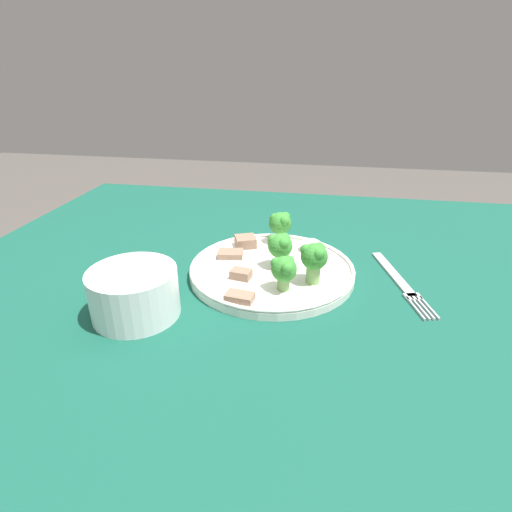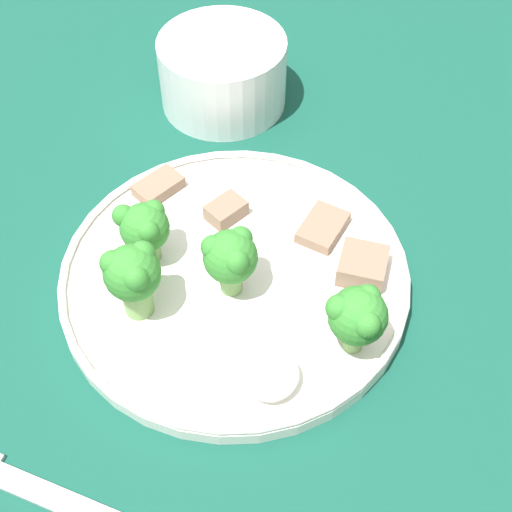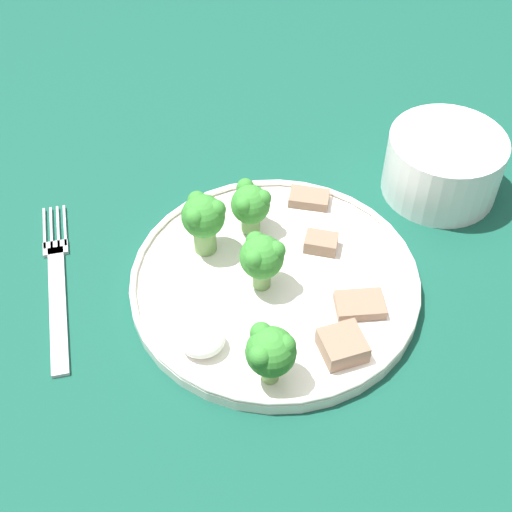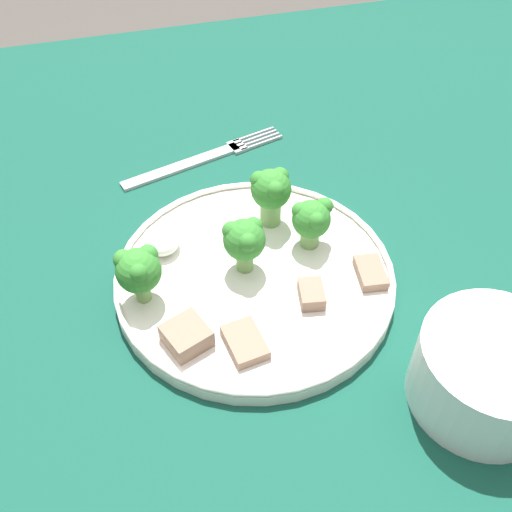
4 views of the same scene
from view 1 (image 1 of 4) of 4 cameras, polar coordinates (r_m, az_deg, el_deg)
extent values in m
cube|color=#114738|center=(0.60, 1.17, -7.45)|extent=(1.11, 1.08, 0.03)
cylinder|color=brown|center=(1.26, 27.93, -10.57)|extent=(0.06, 0.06, 0.69)
cylinder|color=brown|center=(1.32, -17.32, -6.81)|extent=(0.06, 0.06, 0.69)
cylinder|color=white|center=(0.65, 2.40, -2.19)|extent=(0.27, 0.27, 0.01)
torus|color=white|center=(0.65, 2.42, -1.49)|extent=(0.27, 0.27, 0.01)
cube|color=#B2B2B7|center=(0.69, 18.94, -2.33)|extent=(0.05, 0.15, 0.00)
cube|color=#B2B2B7|center=(0.64, 21.50, -5.49)|extent=(0.03, 0.02, 0.00)
cube|color=#B2B2B7|center=(0.61, 21.79, -6.96)|extent=(0.02, 0.06, 0.00)
cube|color=#B2B2B7|center=(0.61, 22.36, -6.90)|extent=(0.02, 0.06, 0.00)
cube|color=#B2B2B7|center=(0.62, 22.92, -6.84)|extent=(0.02, 0.06, 0.00)
cube|color=#B2B2B7|center=(0.62, 23.48, -6.78)|extent=(0.02, 0.06, 0.00)
cylinder|color=white|center=(0.57, -16.98, -5.07)|extent=(0.12, 0.12, 0.07)
cylinder|color=white|center=(0.57, -16.91, -5.53)|extent=(0.10, 0.10, 0.05)
cylinder|color=#709E56|center=(0.59, 3.95, -3.88)|extent=(0.02, 0.02, 0.02)
sphere|color=#337F2D|center=(0.58, 4.02, -1.87)|extent=(0.04, 0.04, 0.04)
sphere|color=#337F2D|center=(0.57, 2.92, -1.02)|extent=(0.02, 0.02, 0.02)
sphere|color=#337F2D|center=(0.56, 4.51, -1.60)|extent=(0.02, 0.02, 0.02)
sphere|color=#337F2D|center=(0.58, 4.70, -0.72)|extent=(0.02, 0.02, 0.02)
cylinder|color=#709E56|center=(0.65, 3.42, -0.61)|extent=(0.02, 0.02, 0.02)
sphere|color=#337F2D|center=(0.64, 3.48, 1.46)|extent=(0.04, 0.04, 0.04)
sphere|color=#337F2D|center=(0.64, 2.43, 2.28)|extent=(0.02, 0.02, 0.02)
sphere|color=#337F2D|center=(0.63, 3.94, 1.79)|extent=(0.02, 0.02, 0.02)
sphere|color=#337F2D|center=(0.64, 4.13, 2.53)|extent=(0.02, 0.02, 0.02)
cylinder|color=#709E56|center=(0.74, 3.57, 2.80)|extent=(0.01, 0.01, 0.02)
sphere|color=#337F2D|center=(0.73, 3.63, 4.66)|extent=(0.04, 0.04, 0.04)
sphere|color=#337F2D|center=(0.73, 2.68, 5.40)|extent=(0.02, 0.02, 0.02)
sphere|color=#337F2D|center=(0.72, 4.04, 5.01)|extent=(0.02, 0.02, 0.02)
sphere|color=#337F2D|center=(0.74, 4.21, 5.59)|extent=(0.02, 0.02, 0.02)
cylinder|color=#709E56|center=(0.61, 8.15, -2.51)|extent=(0.02, 0.02, 0.03)
sphere|color=#337F2D|center=(0.60, 8.33, -0.06)|extent=(0.04, 0.04, 0.04)
sphere|color=#337F2D|center=(0.59, 7.21, 0.82)|extent=(0.02, 0.02, 0.02)
sphere|color=#337F2D|center=(0.58, 8.94, 0.25)|extent=(0.02, 0.02, 0.02)
sphere|color=#337F2D|center=(0.60, 8.99, 1.11)|extent=(0.02, 0.02, 0.02)
cube|color=#846651|center=(0.62, -2.16, -2.59)|extent=(0.03, 0.03, 0.01)
cube|color=#846651|center=(0.56, -2.34, -5.88)|extent=(0.04, 0.03, 0.01)
cube|color=#846651|center=(0.69, -3.68, 0.30)|extent=(0.05, 0.04, 0.01)
cube|color=#846651|center=(0.72, -1.52, 2.08)|extent=(0.05, 0.05, 0.02)
ellipsoid|color=white|center=(0.71, 7.85, 1.58)|extent=(0.04, 0.04, 0.02)
camera|label=2|loc=(0.82, 27.17, 32.75)|focal=50.00mm
camera|label=3|loc=(1.02, 6.65, 37.02)|focal=50.00mm
camera|label=4|loc=(0.81, -27.49, 32.41)|focal=42.00mm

